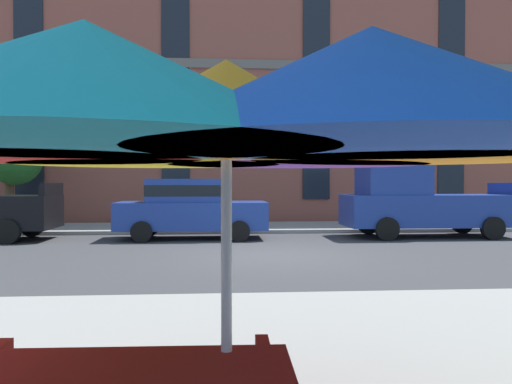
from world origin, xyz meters
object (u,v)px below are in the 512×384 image
at_px(patio_umbrella, 226,116).
at_px(pickup_blue, 420,204).
at_px(sedan_blue, 190,207).
at_px(street_tree_left, 12,155).

bearing_deg(patio_umbrella, pickup_blue, 64.03).
bearing_deg(sedan_blue, street_tree_left, 151.82).
relative_size(pickup_blue, street_tree_left, 1.34).
bearing_deg(patio_umbrella, sedan_blue, 93.72).
relative_size(sedan_blue, patio_umbrella, 1.11).
xyz_separation_m(sedan_blue, pickup_blue, (7.01, 0.00, 0.08)).
bearing_deg(street_tree_left, sedan_blue, -28.18).
bearing_deg(pickup_blue, street_tree_left, 165.64).
distance_m(pickup_blue, patio_umbrella, 14.16).
distance_m(street_tree_left, patio_umbrella, 17.70).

